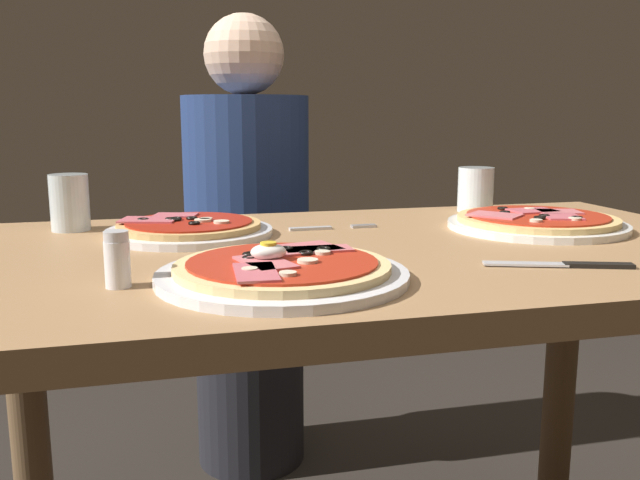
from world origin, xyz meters
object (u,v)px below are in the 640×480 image
at_px(dining_table, 371,319).
at_px(pizza_across_right, 537,222).
at_px(fork, 326,228).
at_px(pizza_across_left, 189,229).
at_px(salt_shaker, 117,260).
at_px(pizza_foreground, 282,271).
at_px(diner_person, 248,259).
at_px(water_glass_far, 475,193).
at_px(knife, 569,265).
at_px(water_glass_near, 70,206).

relative_size(dining_table, pizza_across_right, 4.05).
distance_m(dining_table, fork, 0.20).
height_order(pizza_across_left, salt_shaker, salt_shaker).
bearing_deg(pizza_foreground, diner_person, 84.11).
xyz_separation_m(pizza_across_left, pizza_across_right, (0.60, -0.08, 0.00)).
bearing_deg(diner_person, salt_shaker, 72.66).
relative_size(water_glass_far, knife, 0.48).
bearing_deg(salt_shaker, water_glass_near, 102.04).
relative_size(pizza_across_left, water_glass_near, 2.82).
bearing_deg(fork, pizza_across_right, -13.76).
height_order(pizza_across_right, diner_person, diner_person).
distance_m(pizza_across_left, knife, 0.59).
relative_size(dining_table, fork, 7.94).
bearing_deg(pizza_across_right, pizza_foreground, -153.32).
height_order(fork, knife, knife).
bearing_deg(pizza_foreground, salt_shaker, 175.04).
height_order(dining_table, knife, knife).
relative_size(pizza_across_left, knife, 1.45).
distance_m(pizza_across_left, water_glass_near, 0.22).
distance_m(pizza_across_left, diner_person, 0.66).
distance_m(pizza_across_left, pizza_across_right, 0.60).
relative_size(pizza_across_right, water_glass_far, 3.41).
bearing_deg(pizza_foreground, dining_table, 46.17).
bearing_deg(pizza_across_right, diner_person, 120.66).
relative_size(dining_table, diner_person, 1.06).
distance_m(dining_table, water_glass_far, 0.46).
xyz_separation_m(salt_shaker, diner_person, (0.29, 0.93, -0.21)).
xyz_separation_m(pizza_foreground, water_glass_near, (-0.28, 0.44, 0.03)).
bearing_deg(dining_table, pizza_foreground, -133.83).
bearing_deg(diner_person, pizza_across_left, 72.91).
relative_size(pizza_across_left, salt_shaker, 4.10).
distance_m(pizza_foreground, water_glass_far, 0.69).
xyz_separation_m(dining_table, knife, (0.20, -0.21, 0.12)).
bearing_deg(fork, water_glass_near, 166.77).
distance_m(water_glass_near, knife, 0.81).
xyz_separation_m(dining_table, fork, (-0.03, 0.16, 0.12)).
height_order(knife, salt_shaker, salt_shaker).
distance_m(fork, knife, 0.43).
distance_m(pizza_foreground, water_glass_near, 0.53).
distance_m(pizza_foreground, pizza_across_right, 0.57).
bearing_deg(fork, diner_person, 94.73).
xyz_separation_m(pizza_across_right, water_glass_far, (-0.01, 0.22, 0.03)).
height_order(pizza_across_left, fork, pizza_across_left).
bearing_deg(pizza_across_left, knife, -37.45).
relative_size(dining_table, pizza_foreground, 4.06).
bearing_deg(knife, water_glass_near, 144.95).
xyz_separation_m(water_glass_near, fork, (0.43, -0.10, -0.04)).
bearing_deg(diner_person, water_glass_near, 52.75).
bearing_deg(pizza_foreground, knife, -3.43).
xyz_separation_m(dining_table, diner_person, (-0.08, 0.76, -0.06)).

